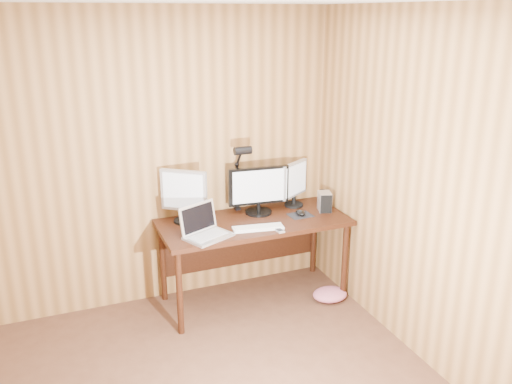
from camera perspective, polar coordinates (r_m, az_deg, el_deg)
room_shell at (r=2.72m, az=-5.74°, el=-7.46°), size 4.00×4.00×4.00m
desk at (r=4.72m, az=-0.56°, el=-4.08°), size 1.60×0.70×0.75m
monitor_center at (r=4.70m, az=0.28°, el=0.25°), size 0.54×0.23×0.42m
monitor_left at (r=4.54m, az=-7.60°, el=-0.25°), size 0.34×0.27×0.45m
monitor_right at (r=4.90m, az=4.06°, el=0.98°), size 0.33×0.22×0.41m
laptop at (r=4.30m, az=-5.49°, el=-3.86°), size 0.43×0.39×0.25m
keyboard at (r=4.43m, az=0.21°, el=-3.78°), size 0.43×0.19×0.02m
mousepad at (r=4.74m, az=4.69°, el=-2.45°), size 0.21×0.17×0.00m
mouse at (r=4.73m, az=4.70°, el=-2.20°), size 0.09×0.12×0.04m
hard_drive at (r=4.85m, az=7.24°, el=-1.00°), size 0.15×0.18×0.17m
phone at (r=4.39m, az=2.46°, el=-4.05°), size 0.06×0.11×0.01m
speaker at (r=5.05m, az=6.95°, el=-0.45°), size 0.05×0.05×0.12m
desk_lamp at (r=4.67m, az=-1.69°, el=2.50°), size 0.15×0.21×0.65m
fabric_pile at (r=4.94m, az=7.78°, el=-10.64°), size 0.34×0.29×0.10m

